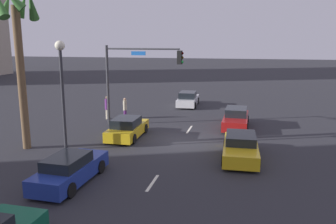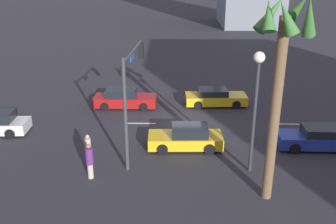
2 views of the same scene
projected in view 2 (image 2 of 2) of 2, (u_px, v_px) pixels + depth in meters
ground_plane at (182, 124)px, 26.01m from camera, size 220.00×220.00×0.00m
lane_stripe_2 at (285, 124)px, 25.93m from camera, size 1.91×0.14×0.01m
lane_stripe_3 at (140, 123)px, 26.04m from camera, size 2.18×0.14×0.01m
car_1 at (186, 138)px, 22.35m from camera, size 4.38×1.95×1.39m
car_3 at (124, 99)px, 28.87m from camera, size 4.72×1.89×1.45m
car_4 at (317, 138)px, 22.30m from camera, size 4.56×1.88×1.36m
car_5 at (215, 97)px, 29.30m from camera, size 4.73×2.06×1.31m
traffic_signal at (132, 83)px, 20.58m from camera, size 0.66×6.01×6.04m
streetlamp at (256, 91)px, 18.42m from camera, size 0.56×0.56×6.37m
pedestrian_0 at (88, 149)px, 20.33m from camera, size 0.43×0.43×1.76m
pedestrian_1 at (90, 160)px, 18.99m from camera, size 0.50×0.50×1.91m
palm_tree_1 at (281, 60)px, 15.44m from camera, size 2.55×2.52×9.22m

